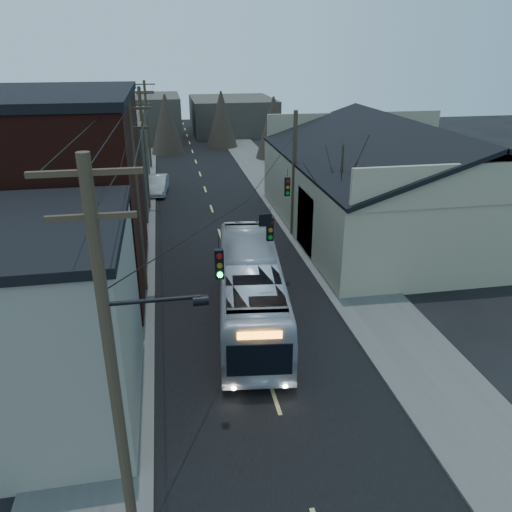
% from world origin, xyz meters
% --- Properties ---
extents(road_surface, '(9.00, 110.00, 0.02)m').
position_xyz_m(road_surface, '(0.00, 30.00, 0.01)').
color(road_surface, black).
rests_on(road_surface, ground).
extents(sidewalk_left, '(4.00, 110.00, 0.12)m').
position_xyz_m(sidewalk_left, '(-6.50, 30.00, 0.06)').
color(sidewalk_left, '#474744').
rests_on(sidewalk_left, ground).
extents(sidewalk_right, '(4.00, 110.00, 0.12)m').
position_xyz_m(sidewalk_right, '(6.50, 30.00, 0.06)').
color(sidewalk_right, '#474744').
rests_on(sidewalk_right, ground).
extents(building_clapboard, '(8.00, 8.00, 7.00)m').
position_xyz_m(building_clapboard, '(-9.00, 9.00, 3.50)').
color(building_clapboard, gray).
rests_on(building_clapboard, ground).
extents(building_brick, '(10.00, 12.00, 10.00)m').
position_xyz_m(building_brick, '(-10.00, 20.00, 5.00)').
color(building_brick, '#33110B').
rests_on(building_brick, ground).
extents(building_left_far, '(9.00, 14.00, 7.00)m').
position_xyz_m(building_left_far, '(-9.50, 36.00, 3.50)').
color(building_left_far, '#39342D').
rests_on(building_left_far, ground).
extents(warehouse, '(16.16, 20.60, 7.73)m').
position_xyz_m(warehouse, '(13.00, 25.00, 2.70)').
color(warehouse, gray).
rests_on(warehouse, ground).
extents(building_far_left, '(10.00, 12.00, 6.00)m').
position_xyz_m(building_far_left, '(-6.00, 65.00, 3.00)').
color(building_far_left, '#39342D').
rests_on(building_far_left, ground).
extents(building_far_right, '(12.00, 14.00, 5.00)m').
position_xyz_m(building_far_right, '(7.00, 70.00, 2.50)').
color(building_far_right, '#39342D').
rests_on(building_far_right, ground).
extents(bare_tree, '(0.40, 0.40, 7.20)m').
position_xyz_m(bare_tree, '(6.50, 20.00, 3.60)').
color(bare_tree, black).
rests_on(bare_tree, ground).
extents(utility_lines, '(11.24, 45.28, 10.50)m').
position_xyz_m(utility_lines, '(-3.11, 24.14, 4.95)').
color(utility_lines, '#382B1E').
rests_on(utility_lines, ground).
extents(bus, '(4.21, 12.26, 3.35)m').
position_xyz_m(bus, '(0.13, 13.96, 1.67)').
color(bus, '#AFB2BC').
rests_on(bus, ground).
extents(parked_car, '(2.15, 4.95, 1.58)m').
position_xyz_m(parked_car, '(-4.30, 37.51, 0.79)').
color(parked_car, '#A9ABB1').
rests_on(parked_car, ground).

